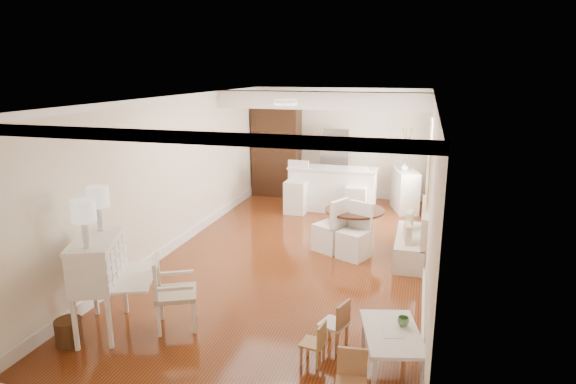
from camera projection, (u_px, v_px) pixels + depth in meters
The scene contains 20 objects.
room at pixel (301, 144), 8.37m from camera, with size 9.00×9.04×2.82m.
secretary_bureau at pixel (100, 285), 6.02m from camera, with size 0.98×1.00×1.25m, color white.
gustavian_armchair at pixel (176, 292), 6.15m from camera, with size 0.55×0.55×0.96m, color white.
wicker_basket at pixel (69, 332), 5.83m from camera, with size 0.32×0.32×0.32m, color #4F3118.
kids_table at pixel (391, 351), 5.27m from camera, with size 0.59×0.98×0.49m, color white.
kids_chair_a at pixel (313, 342), 5.42m from camera, with size 0.25×0.25×0.52m, color tan.
kids_chair_b at pixel (334, 323), 5.73m from camera, with size 0.30×0.30×0.62m, color #A3724A.
kids_chair_c at pixel (351, 383), 4.64m from camera, with size 0.30×0.30×0.62m, color #B17A50.
banquette at pixel (411, 232), 8.38m from camera, with size 0.52×1.60×0.98m, color silver.
dining_table at pixel (354, 229), 8.94m from camera, with size 1.09×1.09×0.75m, color #4D2718.
slip_chair_near at pixel (354, 231), 8.42m from camera, with size 0.47×0.49×0.99m, color white.
slip_chair_far at pixel (330, 224), 8.77m from camera, with size 0.47×0.50×1.00m, color white.
breakfast_counter at pixel (332, 189), 11.30m from camera, with size 2.05×0.65×1.03m, color white.
bar_stool_left at pixel (296, 188), 11.07m from camera, with size 0.48×0.48×1.20m, color white.
bar_stool_right at pixel (356, 193), 10.76m from camera, with size 0.45×0.45×1.13m, color white.
pantry_cabinet at pixel (277, 152), 12.60m from camera, with size 1.20×0.60×2.30m, color #381E11.
fridge at pixel (348, 165), 12.13m from camera, with size 0.75×0.65×1.80m, color silver.
sideboard at pixel (405, 190), 11.30m from camera, with size 0.45×1.02×0.97m, color white.
pencil_cup at pixel (403, 321), 5.32m from camera, with size 0.13×0.13×0.10m, color #598C51.
branch_vase at pixel (405, 167), 11.11m from camera, with size 0.17×0.17×0.18m, color white.
Camera 1 is at (2.09, -7.73, 3.25)m, focal length 30.00 mm.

